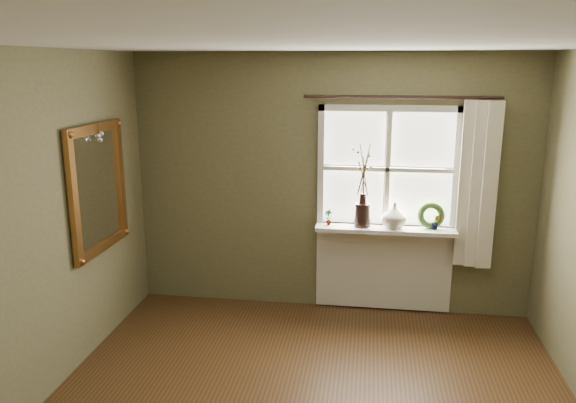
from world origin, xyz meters
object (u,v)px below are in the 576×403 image
(dark_jug, at_px, (362,215))
(cream_vase, at_px, (394,215))
(wreath, at_px, (431,218))
(gilt_mirror, at_px, (98,188))

(dark_jug, relative_size, cream_vase, 0.93)
(cream_vase, relative_size, wreath, 0.96)
(dark_jug, height_order, cream_vase, cream_vase)
(wreath, xyz_separation_m, gilt_mirror, (-2.95, -0.92, 0.41))
(wreath, height_order, gilt_mirror, gilt_mirror)
(dark_jug, xyz_separation_m, gilt_mirror, (-2.29, -0.88, 0.39))
(dark_jug, xyz_separation_m, wreath, (0.66, 0.04, -0.02))
(cream_vase, height_order, wreath, cream_vase)
(dark_jug, height_order, wreath, dark_jug)
(cream_vase, xyz_separation_m, wreath, (0.35, 0.04, -0.03))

